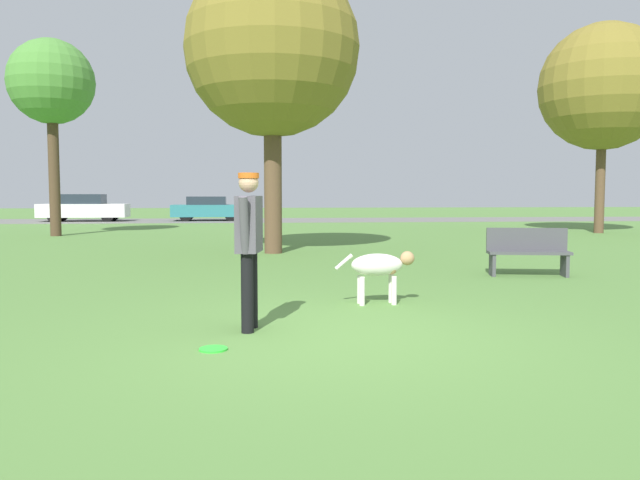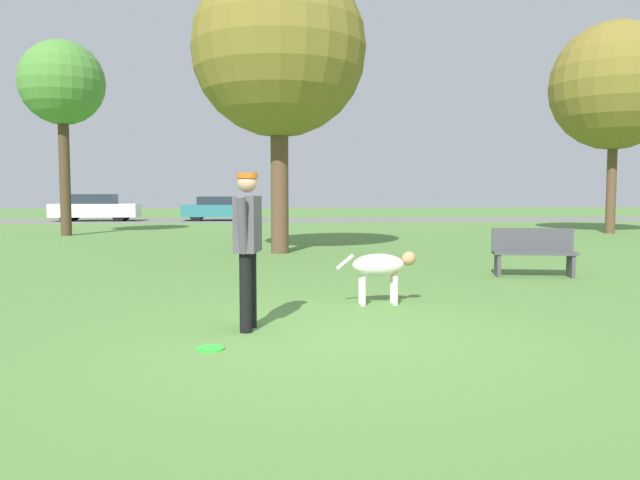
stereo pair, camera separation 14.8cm
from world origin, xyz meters
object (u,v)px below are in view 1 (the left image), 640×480
object	(u,v)px
tree_far_right	(603,87)
tree_mid_center	(272,50)
person	(249,237)
parked_car_white	(83,208)
tree_far_left	(51,84)
frisbee	(213,349)
parked_car_teal	(209,209)
dog	(380,267)
park_bench	(528,250)

from	to	relation	value
tree_far_right	tree_mid_center	bearing A→B (deg)	-151.28
person	parked_car_white	xyz separation A→B (m)	(-9.02, 27.44, -0.28)
tree_far_left	parked_car_white	size ratio (longest dim) A/B	1.48
frisbee	parked_car_teal	world-z (taller)	parked_car_teal
dog	person	bearing A→B (deg)	-142.00
frisbee	parked_car_teal	xyz separation A→B (m)	(-2.17, 28.40, 0.65)
tree_far_left	parked_car_teal	xyz separation A→B (m)	(4.31, 11.89, -4.52)
person	tree_far_left	distance (m)	17.61
parked_car_teal	parked_car_white	bearing A→B (deg)	-179.90
tree_far_right	person	bearing A→B (deg)	-129.63
frisbee	tree_mid_center	xyz separation A→B (m)	(0.81, 9.46, 4.87)
frisbee	parked_car_teal	size ratio (longest dim) A/B	0.07
tree_far_left	park_bench	size ratio (longest dim) A/B	4.60
dog	tree_far_right	world-z (taller)	tree_far_right
tree_far_right	parked_car_teal	size ratio (longest dim) A/B	1.92
tree_mid_center	frisbee	bearing A→B (deg)	-94.88
dog	tree_mid_center	bearing A→B (deg)	97.47
tree_mid_center	parked_car_white	world-z (taller)	tree_mid_center
tree_far_right	tree_far_left	bearing A→B (deg)	178.97
tree_mid_center	dog	bearing A→B (deg)	-80.56
tree_mid_center	park_bench	world-z (taller)	tree_mid_center
tree_far_left	parked_car_white	world-z (taller)	tree_far_left
person	parked_car_teal	xyz separation A→B (m)	(-2.50, 27.58, -0.33)
tree_mid_center	parked_car_teal	size ratio (longest dim) A/B	1.76
tree_mid_center	park_bench	size ratio (longest dim) A/B	4.82
tree_mid_center	parked_car_teal	bearing A→B (deg)	98.94
person	frisbee	xyz separation A→B (m)	(-0.33, -0.82, -0.98)
person	dog	size ratio (longest dim) A/B	1.56
tree_far_right	parked_car_teal	bearing A→B (deg)	141.15
frisbee	parked_car_teal	distance (m)	28.49
dog	parked_car_teal	world-z (taller)	parked_car_teal
tree_far_right	parked_car_white	size ratio (longest dim) A/B	1.70
frisbee	tree_far_right	xyz separation A→B (m)	(13.03, 16.16, 5.32)
parked_car_teal	park_bench	size ratio (longest dim) A/B	2.74
tree_far_left	tree_mid_center	bearing A→B (deg)	-44.04
parked_car_teal	tree_mid_center	bearing A→B (deg)	-82.21
tree_far_left	park_bench	bearing A→B (deg)	-45.22
parked_car_white	park_bench	bearing A→B (deg)	-60.97
tree_far_left	person	bearing A→B (deg)	-66.54
dog	tree_far_left	size ratio (longest dim) A/B	0.16
dog	frisbee	bearing A→B (deg)	-134.04
person	dog	distance (m)	2.25
tree_mid_center	tree_far_left	bearing A→B (deg)	135.96
tree_far_right	parked_car_white	distance (m)	25.29
parked_car_white	dog	bearing A→B (deg)	-69.15
dog	frisbee	distance (m)	3.04
person	tree_far_right	bearing A→B (deg)	-29.85
parked_car_teal	frisbee	bearing A→B (deg)	-86.77
tree_mid_center	tree_far_left	xyz separation A→B (m)	(-7.29, 7.05, 0.30)
tree_far_right	park_bench	world-z (taller)	tree_far_right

